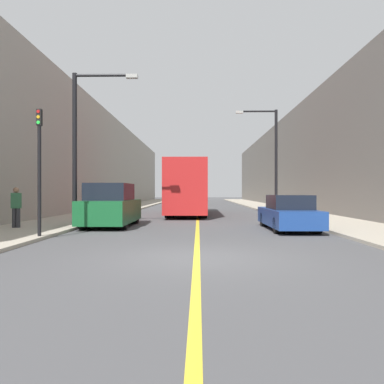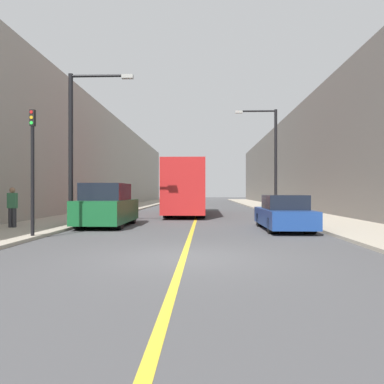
{
  "view_description": "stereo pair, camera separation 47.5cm",
  "coord_description": "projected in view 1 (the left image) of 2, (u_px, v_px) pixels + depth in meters",
  "views": [
    {
      "loc": [
        0.04,
        -9.01,
        1.6
      ],
      "look_at": [
        -0.45,
        19.43,
        1.57
      ],
      "focal_mm": 35.0,
      "sensor_mm": 36.0,
      "label": 1
    },
    {
      "loc": [
        0.52,
        -8.99,
        1.6
      ],
      "look_at": [
        -0.45,
        19.43,
        1.57
      ],
      "focal_mm": 35.0,
      "sensor_mm": 36.0,
      "label": 2
    }
  ],
  "objects": [
    {
      "name": "sidewalk_left",
      "position": [
        132.0,
        206.0,
        39.12
      ],
      "size": [
        3.64,
        72.0,
        0.11
      ],
      "primitive_type": "cube",
      "color": "#A89E8C",
      "rests_on": "ground"
    },
    {
      "name": "street_lamp_right",
      "position": [
        272.0,
        153.0,
        25.72
      ],
      "size": [
        2.87,
        0.24,
        7.12
      ],
      "color": "black",
      "rests_on": "sidewalk_right"
    },
    {
      "name": "pedestrian",
      "position": [
        16.0,
        207.0,
        15.44
      ],
      "size": [
        0.37,
        0.23,
        1.67
      ],
      "color": "#2D2D33",
      "rests_on": "sidewalk_left"
    },
    {
      "name": "building_row_left",
      "position": [
        96.0,
        162.0,
        39.19
      ],
      "size": [
        4.0,
        72.0,
        9.4
      ],
      "primitive_type": "cube",
      "color": "gray",
      "rests_on": "ground"
    },
    {
      "name": "building_row_right",
      "position": [
        301.0,
        163.0,
        38.81
      ],
      "size": [
        4.0,
        72.0,
        9.21
      ],
      "primitive_type": "cube",
      "color": "#66605B",
      "rests_on": "ground"
    },
    {
      "name": "ground_plane",
      "position": [
        197.0,
        258.0,
        9.01
      ],
      "size": [
        200.0,
        200.0,
        0.0
      ],
      "primitive_type": "plane",
      "color": "#474749"
    },
    {
      "name": "road_center_line",
      "position": [
        198.0,
        207.0,
        39.0
      ],
      "size": [
        0.16,
        72.0,
        0.01
      ],
      "primitive_type": "cube",
      "color": "gold",
      "rests_on": "ground"
    },
    {
      "name": "street_lamp_left",
      "position": [
        81.0,
        137.0,
        16.36
      ],
      "size": [
        2.87,
        0.24,
        6.67
      ],
      "color": "black",
      "rests_on": "sidewalk_left"
    },
    {
      "name": "bus",
      "position": [
        188.0,
        188.0,
        25.8
      ],
      "size": [
        2.54,
        10.32,
        3.54
      ],
      "color": "#AD1E1E",
      "rests_on": "ground"
    },
    {
      "name": "car_right_near",
      "position": [
        288.0,
        214.0,
        15.63
      ],
      "size": [
        1.77,
        4.76,
        1.46
      ],
      "color": "navy",
      "rests_on": "ground"
    },
    {
      "name": "traffic_light",
      "position": [
        39.0,
        167.0,
        12.5
      ],
      "size": [
        0.16,
        0.18,
        4.25
      ],
      "color": "black",
      "rests_on": "sidewalk_left"
    },
    {
      "name": "parked_suv_left",
      "position": [
        111.0,
        207.0,
        17.13
      ],
      "size": [
        2.01,
        4.81,
        1.97
      ],
      "color": "#145128",
      "rests_on": "ground"
    },
    {
      "name": "sidewalk_right",
      "position": [
        264.0,
        206.0,
        38.88
      ],
      "size": [
        3.64,
        72.0,
        0.11
      ],
      "primitive_type": "cube",
      "color": "#A89E8C",
      "rests_on": "ground"
    }
  ]
}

